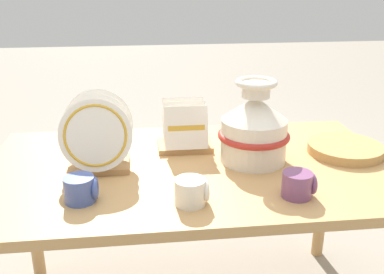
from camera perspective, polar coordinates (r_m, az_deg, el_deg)
The scene contains 8 objects.
display_table at distance 1.65m, azimuth -0.00°, elevation -5.94°, with size 1.47×0.85×0.70m.
ceramic_vase at distance 1.64m, azimuth 7.89°, elevation 1.21°, with size 0.26×0.26×0.30m.
dish_rack_round_plates at distance 1.59m, azimuth -11.91°, elevation -0.48°, with size 0.25×0.19×0.27m.
dish_rack_square_plates at distance 1.76m, azimuth -0.93°, elevation 0.26°, with size 0.21×0.17×0.19m.
wicker_charger_stack at distance 1.82m, azimuth 18.87°, elevation -1.42°, with size 0.28×0.28×0.04m.
mug_cream_glaze at distance 1.35m, azimuth -0.04°, elevation -6.94°, with size 0.10×0.09×0.08m.
mug_plum_glaze at distance 1.43m, azimuth 13.37°, elevation -5.89°, with size 0.10×0.09×0.08m.
mug_cobalt_glaze at distance 1.41m, azimuth -13.91°, elevation -6.45°, with size 0.10×0.09×0.08m.
Camera 1 is at (-0.17, -1.47, 1.37)m, focal length 42.00 mm.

